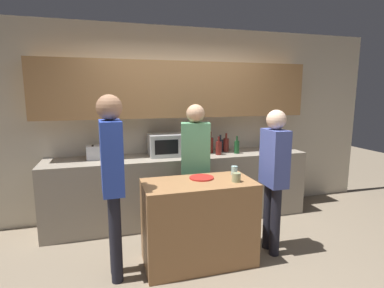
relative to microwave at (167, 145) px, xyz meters
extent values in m
plane|color=#7F705B|center=(0.17, -1.47, -1.08)|extent=(14.00, 14.00, 0.00)
cube|color=beige|center=(0.17, 0.27, 0.27)|extent=(6.40, 0.08, 2.70)
cube|color=#A37547|center=(0.17, 0.07, 0.75)|extent=(3.74, 0.32, 0.75)
cube|color=gray|center=(0.17, -0.08, -0.61)|extent=(3.60, 0.62, 0.93)
cube|color=#996B42|center=(0.08, -1.19, -0.64)|extent=(1.14, 0.58, 0.89)
cube|color=#B7BABC|center=(0.00, 0.00, 0.00)|extent=(0.52, 0.38, 0.30)
cube|color=black|center=(-0.05, -0.19, 0.00)|extent=(0.31, 0.01, 0.19)
cube|color=silver|center=(-0.93, 0.00, -0.06)|extent=(0.26, 0.16, 0.18)
cube|color=black|center=(-0.98, 0.00, 0.03)|extent=(0.02, 0.11, 0.01)
cube|color=black|center=(-0.88, 0.00, 0.03)|extent=(0.02, 0.11, 0.01)
cylinder|color=brown|center=(1.70, 0.00, -0.10)|extent=(0.14, 0.14, 0.10)
cylinder|color=#38662D|center=(1.70, 0.00, 0.04)|extent=(0.01, 0.01, 0.18)
sphere|color=#B25199|center=(1.70, 0.00, 0.18)|extent=(0.13, 0.13, 0.13)
cylinder|color=maroon|center=(0.63, 0.00, -0.04)|extent=(0.09, 0.09, 0.22)
cylinder|color=maroon|center=(0.63, 0.00, 0.11)|extent=(0.03, 0.03, 0.09)
cylinder|color=maroon|center=(0.69, -0.16, -0.06)|extent=(0.08, 0.08, 0.18)
cylinder|color=maroon|center=(0.69, -0.16, 0.07)|extent=(0.03, 0.03, 0.07)
cylinder|color=black|center=(0.80, 0.03, -0.06)|extent=(0.09, 0.09, 0.18)
cylinder|color=black|center=(0.80, 0.03, 0.06)|extent=(0.03, 0.03, 0.07)
cylinder|color=maroon|center=(0.88, 0.02, -0.05)|extent=(0.08, 0.08, 0.20)
cylinder|color=maroon|center=(0.88, 0.02, 0.08)|extent=(0.03, 0.03, 0.08)
cylinder|color=#194723|center=(0.97, -0.15, -0.06)|extent=(0.07, 0.07, 0.18)
cylinder|color=#194723|center=(0.97, -0.15, 0.07)|extent=(0.03, 0.03, 0.07)
cylinder|color=red|center=(0.15, -1.08, -0.18)|extent=(0.26, 0.26, 0.01)
cylinder|color=#93BEBD|center=(0.54, -1.04, -0.14)|extent=(0.07, 0.07, 0.10)
cylinder|color=#919A6E|center=(0.45, -1.30, -0.15)|extent=(0.09, 0.09, 0.09)
cylinder|color=black|center=(0.29, -0.66, -0.68)|extent=(0.11, 0.11, 0.80)
cylinder|color=black|center=(0.13, -0.62, -0.68)|extent=(0.11, 0.11, 0.80)
cube|color=#599C6D|center=(0.21, -0.64, 0.04)|extent=(0.37, 0.26, 0.63)
sphere|color=tan|center=(0.21, -0.64, 0.47)|extent=(0.22, 0.22, 0.22)
cylinder|color=black|center=(-0.77, -1.14, -0.65)|extent=(0.11, 0.11, 0.86)
cylinder|color=black|center=(-0.77, -1.30, -0.65)|extent=(0.11, 0.11, 0.86)
cube|color=blue|center=(-0.77, -1.22, 0.12)|extent=(0.20, 0.35, 0.68)
sphere|color=#9E7051|center=(-0.77, -1.22, 0.58)|extent=(0.23, 0.23, 0.23)
cylinder|color=black|center=(0.93, -1.29, -0.69)|extent=(0.11, 0.11, 0.78)
cylinder|color=black|center=(0.94, -1.13, -0.69)|extent=(0.11, 0.11, 0.78)
cube|color=#47549F|center=(0.94, -1.21, 0.01)|extent=(0.20, 0.35, 0.62)
sphere|color=beige|center=(0.94, -1.21, 0.42)|extent=(0.21, 0.21, 0.21)
camera|label=1|loc=(-0.80, -4.01, 0.70)|focal=28.00mm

